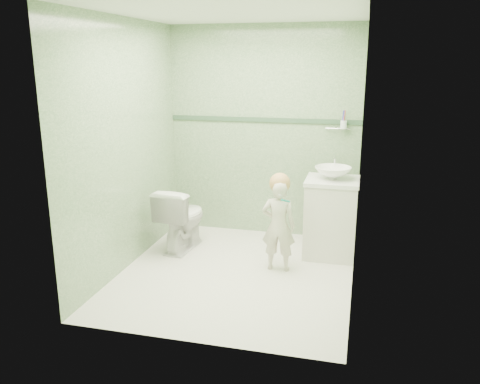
# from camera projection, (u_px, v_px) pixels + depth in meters

# --- Properties ---
(ground) EXTENTS (2.50, 2.50, 0.00)m
(ground) POSITION_uv_depth(u_px,v_px,m) (236.00, 273.00, 4.77)
(ground) COLOR silver
(ground) RESTS_ON ground
(room_shell) EXTENTS (2.50, 2.54, 2.40)m
(room_shell) POSITION_uv_depth(u_px,v_px,m) (236.00, 152.00, 4.46)
(room_shell) COLOR #6A9167
(room_shell) RESTS_ON ground
(trim_stripe) EXTENTS (2.20, 0.02, 0.05)m
(trim_stripe) POSITION_uv_depth(u_px,v_px,m) (263.00, 120.00, 5.58)
(trim_stripe) COLOR #35543B
(trim_stripe) RESTS_ON room_shell
(vanity) EXTENTS (0.52, 0.50, 0.80)m
(vanity) POSITION_uv_depth(u_px,v_px,m) (331.00, 219.00, 5.12)
(vanity) COLOR silver
(vanity) RESTS_ON ground
(counter) EXTENTS (0.54, 0.52, 0.04)m
(counter) POSITION_uv_depth(u_px,v_px,m) (333.00, 181.00, 5.02)
(counter) COLOR white
(counter) RESTS_ON vanity
(basin) EXTENTS (0.37, 0.37, 0.13)m
(basin) POSITION_uv_depth(u_px,v_px,m) (333.00, 173.00, 5.00)
(basin) COLOR white
(basin) RESTS_ON counter
(faucet) EXTENTS (0.03, 0.13, 0.18)m
(faucet) POSITION_uv_depth(u_px,v_px,m) (335.00, 162.00, 5.15)
(faucet) COLOR silver
(faucet) RESTS_ON counter
(cup_holder) EXTENTS (0.26, 0.07, 0.21)m
(cup_holder) POSITION_uv_depth(u_px,v_px,m) (343.00, 124.00, 5.32)
(cup_holder) COLOR silver
(cup_holder) RESTS_ON room_shell
(toilet) EXTENTS (0.46, 0.72, 0.70)m
(toilet) POSITION_uv_depth(u_px,v_px,m) (182.00, 218.00, 5.32)
(toilet) COLOR white
(toilet) RESTS_ON ground
(toddler) EXTENTS (0.34, 0.23, 0.91)m
(toddler) POSITION_uv_depth(u_px,v_px,m) (278.00, 226.00, 4.75)
(toddler) COLOR beige
(toddler) RESTS_ON ground
(hair_cap) EXTENTS (0.20, 0.20, 0.20)m
(hair_cap) POSITION_uv_depth(u_px,v_px,m) (280.00, 183.00, 4.67)
(hair_cap) COLOR tan
(hair_cap) RESTS_ON toddler
(teal_toothbrush) EXTENTS (0.11, 0.13, 0.08)m
(teal_toothbrush) POSITION_uv_depth(u_px,v_px,m) (285.00, 200.00, 4.54)
(teal_toothbrush) COLOR #09978C
(teal_toothbrush) RESTS_ON toddler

